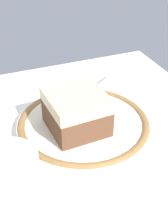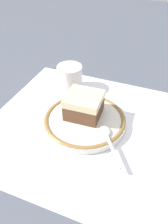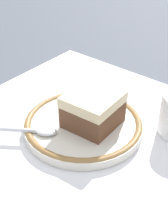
{
  "view_description": "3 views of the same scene",
  "coord_description": "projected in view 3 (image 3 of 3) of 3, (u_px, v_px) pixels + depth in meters",
  "views": [
    {
      "loc": [
        -0.35,
        0.15,
        0.3
      ],
      "look_at": [
        -0.0,
        0.01,
        0.04
      ],
      "focal_mm": 50.88,
      "sensor_mm": 36.0,
      "label": 1
    },
    {
      "loc": [
        0.15,
        -0.38,
        0.39
      ],
      "look_at": [
        -0.0,
        0.01,
        0.04
      ],
      "focal_mm": 37.29,
      "sensor_mm": 36.0,
      "label": 2
    },
    {
      "loc": [
        0.35,
        0.3,
        0.36
      ],
      "look_at": [
        -0.0,
        0.01,
        0.04
      ],
      "focal_mm": 54.5,
      "sensor_mm": 36.0,
      "label": 3
    }
  ],
  "objects": [
    {
      "name": "cake_slice",
      "position": [
        93.0,
        109.0,
        0.55
      ],
      "size": [
        0.09,
        0.08,
        0.06
      ],
      "color": "brown",
      "rests_on": "plate"
    },
    {
      "name": "ground_plane",
      "position": [
        79.0,
        128.0,
        0.58
      ],
      "size": [
        2.4,
        2.4,
        0.0
      ],
      "primitive_type": "plane",
      "color": "#4C515B"
    },
    {
      "name": "placemat",
      "position": [
        79.0,
        128.0,
        0.58
      ],
      "size": [
        0.45,
        0.44,
        0.0
      ],
      "primitive_type": "cube",
      "color": "white",
      "rests_on": "ground_plane"
    },
    {
      "name": "spoon",
      "position": [
        32.0,
        130.0,
        0.54
      ],
      "size": [
        0.08,
        0.11,
        0.01
      ],
      "color": "silver",
      "rests_on": "plate"
    },
    {
      "name": "plate",
      "position": [
        84.0,
        124.0,
        0.57
      ],
      "size": [
        0.2,
        0.2,
        0.02
      ],
      "color": "silver",
      "rests_on": "placemat"
    }
  ]
}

